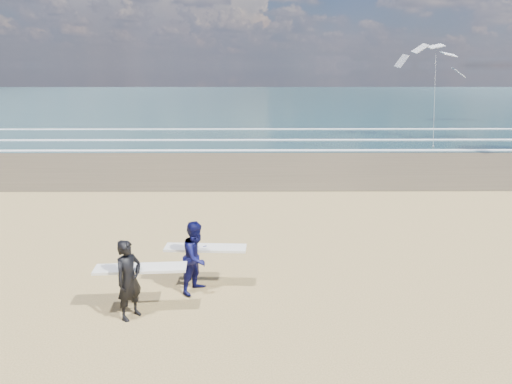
{
  "coord_description": "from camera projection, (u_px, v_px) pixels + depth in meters",
  "views": [
    {
      "loc": [
        3.09,
        -9.08,
        5.85
      ],
      "look_at": [
        3.18,
        6.0,
        1.66
      ],
      "focal_mm": 32.0,
      "sensor_mm": 36.0,
      "label": 1
    }
  ],
  "objects": [
    {
      "name": "surfer_near",
      "position": [
        130.0,
        278.0,
        10.76
      ],
      "size": [
        2.23,
        1.11,
        1.97
      ],
      "color": "black",
      "rests_on": "ground"
    },
    {
      "name": "kite_1",
      "position": [
        435.0,
        82.0,
        35.06
      ],
      "size": [
        5.64,
        4.72,
        8.42
      ],
      "color": "slate",
      "rests_on": "ground"
    },
    {
      "name": "ocean",
      "position": [
        350.0,
        100.0,
        79.78
      ],
      "size": [
        220.0,
        100.0,
        0.02
      ],
      "primitive_type": "cube",
      "color": "#1B383C",
      "rests_on": "ground"
    },
    {
      "name": "surfer_far",
      "position": [
        197.0,
        256.0,
        12.04
      ],
      "size": [
        2.22,
        1.26,
        1.96
      ],
      "color": "#0B0C3E",
      "rests_on": "ground"
    },
    {
      "name": "foam_breakers",
      "position": [
        459.0,
        139.0,
        37.47
      ],
      "size": [
        220.0,
        11.7,
        0.05
      ],
      "color": "white",
      "rests_on": "ground"
    }
  ]
}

